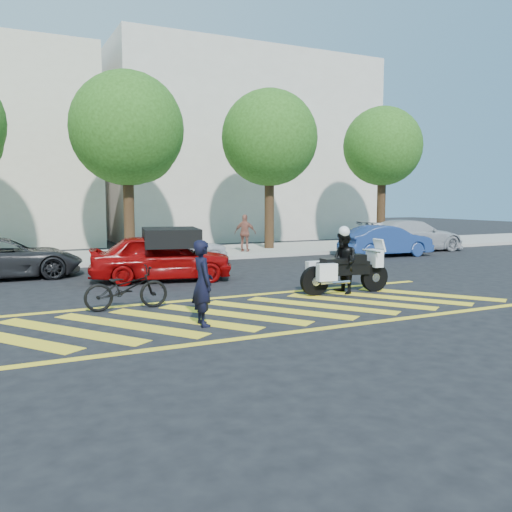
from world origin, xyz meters
name	(u,v)px	position (x,y,z in m)	size (l,w,h in m)	color
ground	(258,312)	(0.00, 0.00, 0.00)	(90.00, 90.00, 0.00)	black
sidewalk	(130,256)	(0.00, 12.00, 0.07)	(60.00, 5.00, 0.15)	#9E998E
crosswalk	(256,312)	(-0.04, 0.00, 0.00)	(12.33, 4.00, 0.01)	yellow
building_right	(239,149)	(9.00, 21.00, 5.50)	(16.00, 8.00, 11.00)	beige
tree_center	(130,133)	(0.13, 12.06, 5.10)	(4.60, 4.60, 7.56)	black
tree_right	(271,142)	(6.63, 12.06, 5.05)	(4.40, 4.40, 7.41)	black
tree_far_right	(384,149)	(13.13, 12.06, 4.94)	(4.00, 4.00, 7.10)	black
officer_bike	(203,283)	(-1.50, -0.66, 0.83)	(0.60, 0.40, 1.66)	black
bicycle	(126,288)	(-2.49, 1.51, 0.48)	(0.64, 1.82, 0.96)	black
police_motorcycle	(344,270)	(3.01, 1.08, 0.60)	(2.52, 0.83, 1.11)	black
officer_moto	(344,263)	(2.99, 1.08, 0.80)	(0.78, 0.61, 1.61)	black
red_convertible	(161,257)	(-0.61, 5.25, 0.71)	(1.68, 4.16, 1.42)	#8D0606
parked_mid_left	(4,258)	(-4.79, 7.80, 0.63)	(2.09, 4.54, 1.26)	black
parked_mid_right	(179,247)	(1.21, 9.20, 0.62)	(1.47, 3.65, 1.24)	#B7B7BB
parked_right	(386,241)	(9.90, 7.80, 0.66)	(1.39, 3.99, 1.31)	navy
parked_far_right	(412,235)	(12.58, 9.20, 0.73)	(2.04, 5.01, 1.45)	#A5A7AD
pedestrian_right	(245,233)	(4.77, 10.93, 0.96)	(0.94, 0.39, 1.61)	#955543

